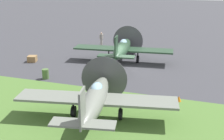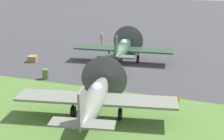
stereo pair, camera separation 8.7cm
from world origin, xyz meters
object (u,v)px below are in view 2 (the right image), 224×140
(airplane_lead, at_px, (123,48))
(airplane_wingman, at_px, (95,98))
(ground_crew_chief, at_px, (132,40))
(ground_crew_mechanic, at_px, (102,38))
(supply_crate, at_px, (33,59))
(runway_marker_cone, at_px, (179,99))
(fuel_drum, at_px, (46,74))

(airplane_lead, bearing_deg, airplane_wingman, -87.74)
(ground_crew_chief, bearing_deg, ground_crew_mechanic, 129.14)
(ground_crew_chief, distance_m, ground_crew_mechanic, 3.97)
(supply_crate, bearing_deg, runway_marker_cone, -18.59)
(ground_crew_mechanic, distance_m, fuel_drum, 13.78)
(supply_crate, xyz_separation_m, runway_marker_cone, (16.36, -5.50, -0.10))
(ground_crew_mechanic, relative_size, runway_marker_cone, 3.93)
(ground_crew_mechanic, bearing_deg, supply_crate, -175.05)
(airplane_wingman, relative_size, ground_crew_chief, 6.21)
(airplane_lead, relative_size, airplane_wingman, 1.00)
(ground_crew_mechanic, relative_size, fuel_drum, 1.92)
(ground_crew_chief, xyz_separation_m, supply_crate, (-8.43, -10.07, -0.59))
(fuel_drum, height_order, supply_crate, fuel_drum)
(airplane_lead, relative_size, ground_crew_mechanic, 6.21)
(ground_crew_chief, height_order, supply_crate, ground_crew_chief)
(airplane_wingman, height_order, supply_crate, airplane_wingman)
(ground_crew_mechanic, height_order, fuel_drum, ground_crew_mechanic)
(runway_marker_cone, bearing_deg, airplane_wingman, -135.17)
(ground_crew_chief, height_order, runway_marker_cone, ground_crew_chief)
(airplane_wingman, xyz_separation_m, runway_marker_cone, (4.85, 4.82, -1.37))
(runway_marker_cone, bearing_deg, fuel_drum, 174.30)
(airplane_lead, xyz_separation_m, ground_crew_mechanic, (-4.93, 6.72, -0.68))
(airplane_lead, xyz_separation_m, runway_marker_cone, (6.93, -8.27, -1.37))
(airplane_lead, relative_size, fuel_drum, 11.93)
(airplane_wingman, xyz_separation_m, fuel_drum, (-7.32, 6.04, -1.14))
(airplane_wingman, distance_m, fuel_drum, 9.56)
(ground_crew_mechanic, xyz_separation_m, runway_marker_cone, (11.86, -14.99, -0.69))
(airplane_wingman, distance_m, ground_crew_mechanic, 21.02)
(airplane_lead, height_order, ground_crew_mechanic, airplane_lead)
(airplane_lead, distance_m, ground_crew_chief, 7.41)
(runway_marker_cone, bearing_deg, ground_crew_chief, 116.98)
(ground_crew_chief, bearing_deg, airplane_wingman, -140.79)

